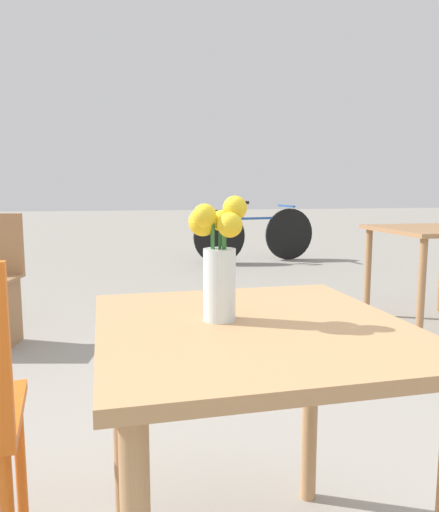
{
  "coord_description": "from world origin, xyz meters",
  "views": [
    {
      "loc": [
        -0.28,
        -1.11,
        1.03
      ],
      "look_at": [
        -0.07,
        0.04,
        0.86
      ],
      "focal_mm": 35.0,
      "sensor_mm": 36.0,
      "label": 1
    }
  ],
  "objects": [
    {
      "name": "bicycle",
      "position": [
        1.42,
        5.44,
        0.37
      ],
      "size": [
        1.73,
        0.46,
        0.82
      ],
      "color": "black",
      "rests_on": "ground_plane"
    },
    {
      "name": "table_back",
      "position": [
        1.93,
        2.17,
        0.61
      ],
      "size": [
        0.82,
        0.84,
        0.72
      ],
      "color": "#9E7047",
      "rests_on": "ground_plane"
    },
    {
      "name": "flower_vase",
      "position": [
        -0.07,
        0.04,
        0.85
      ],
      "size": [
        0.14,
        0.12,
        0.3
      ],
      "color": "silver",
      "rests_on": "table_front"
    },
    {
      "name": "table_front",
      "position": [
        0.0,
        -0.0,
        0.59
      ],
      "size": [
        0.76,
        0.82,
        0.71
      ],
      "color": "tan",
      "rests_on": "ground_plane"
    }
  ]
}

